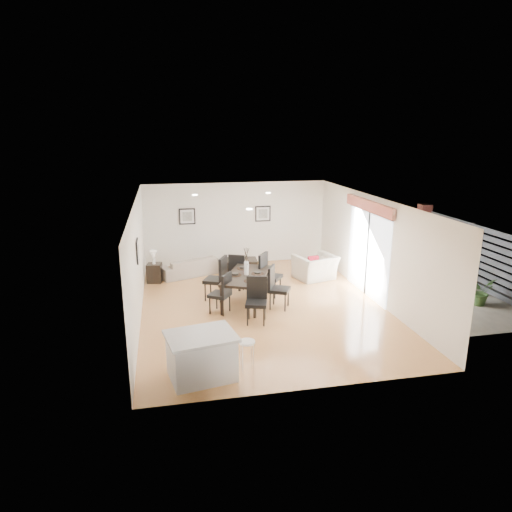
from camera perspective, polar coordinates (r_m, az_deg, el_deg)
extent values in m
plane|color=tan|center=(11.74, 0.71, -6.18)|extent=(8.00, 8.00, 0.00)
cube|color=white|center=(15.15, -2.50, 4.09)|extent=(6.00, 0.04, 2.70)
cube|color=white|center=(7.66, 7.16, -7.54)|extent=(6.00, 0.04, 2.70)
cube|color=white|center=(11.09, -14.59, -0.64)|extent=(0.04, 8.00, 2.70)
cube|color=white|center=(12.29, 14.53, 0.92)|extent=(0.04, 8.00, 2.70)
cube|color=white|center=(11.04, 0.75, 6.96)|extent=(6.00, 8.00, 0.02)
imported|color=gray|center=(14.21, -8.19, -1.26)|extent=(2.06, 1.40, 0.56)
imported|color=beige|center=(13.78, 7.41, -1.40)|extent=(1.36, 1.27, 0.73)
imported|color=#365625|center=(13.01, 26.21, -3.97)|extent=(0.76, 0.70, 0.72)
imported|color=#365625|center=(15.09, 20.14, -0.76)|extent=(0.48, 0.48, 0.73)
cube|color=black|center=(11.62, -1.21, -2.48)|extent=(1.62, 2.10, 0.06)
cylinder|color=black|center=(11.05, -4.31, -5.64)|extent=(0.07, 0.07, 0.72)
cylinder|color=black|center=(12.65, -2.08, -2.85)|extent=(0.07, 0.07, 0.72)
cylinder|color=black|center=(10.86, -0.16, -5.98)|extent=(0.07, 0.07, 0.72)
cylinder|color=black|center=(12.48, 1.55, -3.10)|extent=(0.07, 0.07, 0.72)
cube|color=black|center=(11.17, -4.57, -4.86)|extent=(0.64, 0.64, 0.08)
cube|color=black|center=(10.99, -3.67, -3.59)|extent=(0.31, 0.41, 0.55)
cylinder|color=black|center=(11.49, -4.94, -5.62)|extent=(0.04, 0.04, 0.42)
cylinder|color=black|center=(11.33, -3.31, -5.88)|extent=(0.04, 0.04, 0.42)
cylinder|color=black|center=(11.19, -5.79, -6.22)|extent=(0.04, 0.04, 0.42)
cylinder|color=black|center=(11.04, -4.14, -6.50)|extent=(0.04, 0.04, 0.42)
cube|color=black|center=(12.03, -5.14, -3.04)|extent=(0.70, 0.70, 0.09)
cube|color=black|center=(11.86, -4.13, -1.61)|extent=(0.29, 0.50, 0.63)
cylinder|color=black|center=(12.37, -5.69, -3.92)|extent=(0.04, 0.04, 0.48)
cylinder|color=black|center=(12.25, -3.88, -4.09)|extent=(0.04, 0.04, 0.48)
cylinder|color=black|center=(12.01, -6.36, -4.55)|extent=(0.04, 0.04, 0.48)
cylinder|color=black|center=(11.88, -4.49, -4.73)|extent=(0.04, 0.04, 0.48)
cube|color=black|center=(11.43, 2.95, -4.23)|extent=(0.65, 0.65, 0.08)
cube|color=black|center=(11.37, 1.94, -2.69)|extent=(0.28, 0.46, 0.58)
cylinder|color=black|center=(11.31, 3.66, -5.88)|extent=(0.04, 0.04, 0.44)
cylinder|color=black|center=(11.39, 1.79, -5.70)|extent=(0.04, 0.04, 0.44)
cylinder|color=black|center=(11.66, 4.05, -5.23)|extent=(0.04, 0.04, 0.44)
cylinder|color=black|center=(11.73, 2.23, -5.06)|extent=(0.04, 0.04, 0.44)
cube|color=black|center=(12.28, 1.86, -2.65)|extent=(0.72, 0.72, 0.09)
cube|color=black|center=(12.27, 0.90, -1.07)|extent=(0.35, 0.46, 0.62)
cylinder|color=black|center=(12.12, 2.37, -4.30)|extent=(0.04, 0.04, 0.47)
cylinder|color=black|center=(12.27, 0.61, -4.04)|extent=(0.04, 0.04, 0.47)
cylinder|color=black|center=(12.48, 3.06, -3.72)|extent=(0.04, 0.04, 0.47)
cylinder|color=black|center=(12.62, 1.34, -3.48)|extent=(0.04, 0.04, 0.47)
cube|color=black|center=(10.55, 0.04, -5.93)|extent=(0.59, 0.59, 0.08)
cube|color=black|center=(10.64, 0.12, -4.00)|extent=(0.48, 0.19, 0.57)
cylinder|color=black|center=(10.49, -1.07, -7.61)|extent=(0.04, 0.04, 0.44)
cylinder|color=black|center=(10.84, -0.89, -6.83)|extent=(0.04, 0.04, 0.44)
cylinder|color=black|center=(10.47, 1.00, -7.66)|extent=(0.04, 0.04, 0.44)
cylinder|color=black|center=(10.81, 1.11, -6.88)|extent=(0.04, 0.04, 0.44)
cube|color=black|center=(12.89, -2.21, -2.04)|extent=(0.60, 0.60, 0.08)
cube|color=black|center=(12.62, -2.44, -1.06)|extent=(0.44, 0.24, 0.55)
cylinder|color=black|center=(13.09, -1.25, -2.90)|extent=(0.04, 0.04, 0.42)
cylinder|color=black|center=(12.76, -1.61, -3.39)|extent=(0.04, 0.04, 0.42)
cylinder|color=black|center=(13.17, -2.77, -2.80)|extent=(0.04, 0.04, 0.42)
cylinder|color=black|center=(12.84, -3.16, -3.29)|extent=(0.04, 0.04, 0.42)
cylinder|color=white|center=(11.56, -1.21, -1.53)|extent=(0.12, 0.12, 0.34)
cylinder|color=black|center=(11.66, 0.20, -2.22)|extent=(0.33, 0.33, 0.01)
cylinder|color=black|center=(11.66, 0.20, -2.08)|extent=(0.18, 0.18, 0.05)
cylinder|color=black|center=(12.11, -1.67, -1.55)|extent=(0.33, 0.33, 0.01)
cylinder|color=black|center=(12.10, -1.67, -1.42)|extent=(0.18, 0.18, 0.05)
cylinder|color=black|center=(11.56, -2.63, -2.39)|extent=(0.33, 0.33, 0.01)
cylinder|color=black|center=(11.56, -2.63, -2.26)|extent=(0.18, 0.18, 0.05)
cylinder|color=black|center=(11.11, -0.71, -3.13)|extent=(0.33, 0.33, 0.01)
cylinder|color=black|center=(11.10, -0.71, -2.99)|extent=(0.18, 0.18, 0.05)
cube|color=black|center=(14.30, -2.08, -1.27)|extent=(1.14, 0.74, 0.43)
cube|color=black|center=(13.75, -12.56, -2.07)|extent=(0.48, 0.48, 0.55)
cylinder|color=white|center=(13.65, -12.65, -0.62)|extent=(0.10, 0.10, 0.17)
cone|color=white|center=(13.60, -12.70, 0.20)|extent=(0.21, 0.21, 0.23)
cube|color=#B01628|center=(13.59, 7.16, -0.69)|extent=(0.34, 0.16, 0.32)
cube|color=silver|center=(8.43, -6.82, -12.50)|extent=(1.25, 1.02, 0.79)
cube|color=#B8B9BB|center=(8.24, -6.91, -9.91)|extent=(1.35, 1.13, 0.06)
cylinder|color=white|center=(8.42, -1.11, -10.70)|extent=(0.29, 0.29, 0.04)
cylinder|color=silver|center=(8.66, -0.57, -12.20)|extent=(0.02, 0.02, 0.62)
cylinder|color=silver|center=(8.63, -1.87, -12.32)|extent=(0.02, 0.02, 0.62)
cylinder|color=silver|center=(8.46, -1.64, -12.92)|extent=(0.02, 0.02, 0.62)
cylinder|color=silver|center=(8.49, -0.32, -12.80)|extent=(0.02, 0.02, 0.62)
cube|color=black|center=(14.90, -8.60, 4.91)|extent=(0.52, 0.03, 0.52)
cube|color=white|center=(14.90, -8.60, 4.91)|extent=(0.44, 0.04, 0.44)
cube|color=#595A55|center=(14.90, -8.60, 4.91)|extent=(0.30, 0.04, 0.30)
cube|color=black|center=(15.23, 0.87, 5.31)|extent=(0.52, 0.03, 0.52)
cube|color=white|center=(15.23, 0.87, 5.31)|extent=(0.44, 0.04, 0.44)
cube|color=#595A55|center=(15.23, 0.87, 5.31)|extent=(0.30, 0.04, 0.30)
cube|color=black|center=(10.82, -14.59, 0.61)|extent=(0.03, 0.52, 0.52)
cube|color=white|center=(10.82, -14.59, 0.61)|extent=(0.04, 0.44, 0.44)
cube|color=#595A55|center=(10.82, -14.59, 0.61)|extent=(0.04, 0.30, 0.30)
cube|color=white|center=(12.60, 13.79, 0.26)|extent=(0.02, 2.40, 2.25)
cube|color=black|center=(12.59, 13.71, 0.26)|extent=(0.03, 0.05, 2.25)
cube|color=black|center=(12.35, 14.05, 5.39)|extent=(0.03, 2.50, 0.05)
cube|color=maroon|center=(12.31, 13.93, 6.12)|extent=(0.10, 2.70, 0.28)
plane|color=gray|center=(13.88, 21.08, -3.79)|extent=(6.00, 6.00, 0.00)
cube|color=#2A2B2D|center=(14.31, 25.49, 0.05)|extent=(0.08, 5.50, 1.80)
cube|color=brown|center=(16.12, 20.08, 2.59)|extent=(0.35, 0.35, 2.00)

